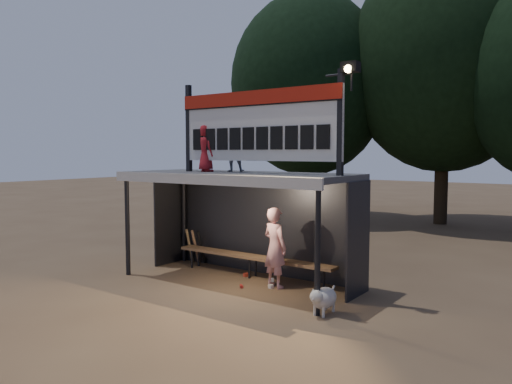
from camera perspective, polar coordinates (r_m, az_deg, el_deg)
ground at (r=10.71m, az=-2.15°, el=-10.27°), size 80.00×80.00×0.00m
player at (r=10.17m, az=2.19°, el=-6.35°), size 0.68×0.53×1.64m
child_a at (r=10.84m, az=-2.61°, el=4.97°), size 0.62×0.59×1.00m
child_b at (r=10.93m, az=-5.75°, el=5.00°), size 0.59×0.52×1.02m
dugout_shelter at (r=10.59m, az=-1.37°, el=-0.30°), size 5.10×2.08×2.32m
scoreboard_assembly at (r=10.04m, az=0.30°, el=7.89°), size 4.10×0.27×1.99m
bench at (r=11.04m, az=-0.39°, el=-7.51°), size 4.00×0.35×0.48m
tree_left at (r=21.11m, az=6.07°, el=12.05°), size 6.46×6.46×9.27m
tree_mid at (r=20.68m, az=20.76°, el=13.77°), size 7.22×7.22×10.36m
dog at (r=8.69m, az=7.69°, el=-11.92°), size 0.36×0.81×0.49m
bats at (r=12.45m, az=-6.93°, el=-6.18°), size 0.47×0.33×0.84m
litter at (r=10.47m, az=1.66°, el=-10.41°), size 2.23×0.91×0.08m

